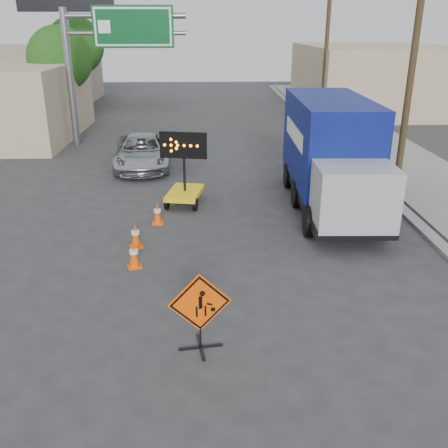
{
  "coord_description": "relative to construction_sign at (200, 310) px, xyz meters",
  "views": [
    {
      "loc": [
        0.5,
        -8.75,
        5.96
      ],
      "look_at": [
        0.88,
        2.47,
        1.48
      ],
      "focal_mm": 40.0,
      "sensor_mm": 36.0,
      "label": 1
    }
  ],
  "objects": [
    {
      "name": "sidewalk_right",
      "position": [
        9.18,
        15.44,
        -0.8
      ],
      "size": [
        4.0,
        60.0,
        0.15
      ],
      "primitive_type": "cube",
      "color": "gray",
      "rests_on": "ground"
    },
    {
      "name": "cone_c",
      "position": [
        -1.44,
        6.72,
        -0.52
      ],
      "size": [
        0.37,
        0.37,
        0.71
      ],
      "rotation": [
        0.0,
        0.0,
        0.04
      ],
      "color": "#FF5105",
      "rests_on": "ground"
    },
    {
      "name": "arrow_board",
      "position": [
        -0.64,
        8.64,
        -0.28
      ],
      "size": [
        1.63,
        1.99,
        2.6
      ],
      "rotation": [
        0.0,
        0.0,
        -0.18
      ],
      "color": "yellow",
      "rests_on": "ground"
    },
    {
      "name": "highway_gantry",
      "position": [
        -4.75,
        18.4,
        4.2
      ],
      "size": [
        6.18,
        0.38,
        6.9
      ],
      "color": "slate",
      "rests_on": "ground"
    },
    {
      "name": "utility_pole_near",
      "position": [
        7.68,
        10.44,
        3.81
      ],
      "size": [
        1.8,
        0.26,
        9.0
      ],
      "color": "#3E301A",
      "rests_on": "ground"
    },
    {
      "name": "cone_a",
      "position": [
        -1.78,
        3.62,
        -0.51
      ],
      "size": [
        0.46,
        0.46,
        0.71
      ],
      "rotation": [
        0.0,
        0.0,
        0.32
      ],
      "color": "#FF5105",
      "rests_on": "ground"
    },
    {
      "name": "curb_right",
      "position": [
        6.88,
        15.44,
        -0.81
      ],
      "size": [
        0.4,
        60.0,
        0.12
      ],
      "primitive_type": "cube",
      "color": "gray",
      "rests_on": "ground"
    },
    {
      "name": "tree_left_far",
      "position": [
        -9.32,
        30.44,
        3.73
      ],
      "size": [
        4.1,
        4.1,
        6.66
      ],
      "color": "#3E301A",
      "rests_on": "ground"
    },
    {
      "name": "utility_pole_far",
      "position": [
        7.68,
        24.44,
        3.81
      ],
      "size": [
        1.8,
        0.26,
        9.0
      ],
      "color": "#3E301A",
      "rests_on": "ground"
    },
    {
      "name": "building_right_far",
      "position": [
        12.68,
        30.44,
        1.43
      ],
      "size": [
        10.0,
        14.0,
        4.6
      ],
      "primitive_type": "cube",
      "color": "tan",
      "rests_on": "ground"
    },
    {
      "name": "box_truck",
      "position": [
        4.39,
        8.16,
        0.8
      ],
      "size": [
        2.65,
        7.82,
        3.69
      ],
      "rotation": [
        0.0,
        0.0,
        -0.03
      ],
      "color": "black",
      "rests_on": "ground"
    },
    {
      "name": "ground",
      "position": [
        -0.32,
        0.44,
        -0.87
      ],
      "size": [
        100.0,
        100.0,
        0.0
      ],
      "primitive_type": "plane",
      "color": "#2D2D30",
      "rests_on": "ground"
    },
    {
      "name": "construction_sign",
      "position": [
        0.0,
        0.0,
        0.0
      ],
      "size": [
        1.23,
        0.88,
        1.65
      ],
      "rotation": [
        0.0,
        0.0,
        0.15
      ],
      "color": "black",
      "rests_on": "ground"
    },
    {
      "name": "cone_b",
      "position": [
        -1.91,
        4.9,
        -0.51
      ],
      "size": [
        0.46,
        0.46,
        0.72
      ],
      "rotation": [
        0.0,
        0.0,
        0.32
      ],
      "color": "#FF5105",
      "rests_on": "ground"
    },
    {
      "name": "storefront_left_far",
      "position": [
        -15.32,
        34.44,
        1.33
      ],
      "size": [
        12.0,
        10.0,
        4.4
      ],
      "primitive_type": "cube",
      "color": "#AA9F8D",
      "rests_on": "ground"
    },
    {
      "name": "billboard",
      "position": [
        -8.67,
        26.32,
        6.48
      ],
      "size": [
        6.1,
        0.54,
        9.85
      ],
      "color": "slate",
      "rests_on": "ground"
    },
    {
      "name": "pickup_truck",
      "position": [
        -2.76,
        13.71,
        -0.16
      ],
      "size": [
        2.85,
        5.31,
        1.42
      ],
      "primitive_type": "imported",
      "rotation": [
        0.0,
        0.0,
        0.1
      ],
      "color": "#B0B3B8",
      "rests_on": "ground"
    },
    {
      "name": "tree_left_near",
      "position": [
        -8.32,
        22.44,
        3.29
      ],
      "size": [
        3.71,
        3.71,
        6.03
      ],
      "color": "#3E301A",
      "rests_on": "ground"
    }
  ]
}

